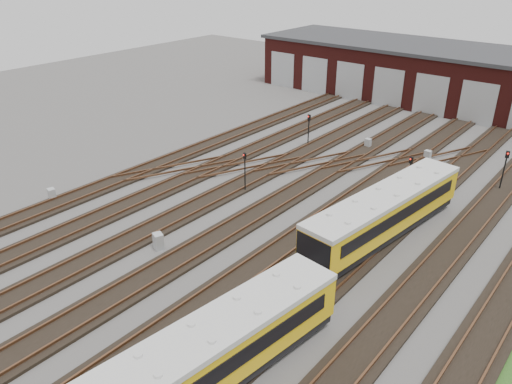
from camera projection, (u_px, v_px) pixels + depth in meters
The scene contains 12 objects.
ground at pixel (239, 251), 30.37m from camera, with size 120.00×120.00×0.00m, color #44413F.
track_network at pixel (243, 245), 30.82m from camera, with size 30.40×70.00×0.33m.
maintenance_shed at pixel (469, 79), 56.71m from camera, with size 51.00×12.50×6.35m.
metro_train at pixel (203, 360), 19.92m from camera, with size 4.12×46.02×2.86m.
signal_mast_0 at pixel (309, 126), 45.54m from camera, with size 0.30×0.29×3.05m.
signal_mast_1 at pixel (245, 167), 36.90m from camera, with size 0.27×0.26×3.14m.
signal_mast_2 at pixel (410, 170), 36.68m from camera, with size 0.29×0.28×2.94m.
signal_mast_3 at pixel (505, 165), 37.10m from camera, with size 0.30×0.28×3.18m.
relay_cabinet_0 at pixel (52, 195), 36.27m from camera, with size 0.56×0.47×0.93m, color #A7AAAC.
relay_cabinet_1 at pixel (368, 143), 45.87m from camera, with size 0.52×0.44×0.87m, color #A7AAAC.
relay_cabinet_2 at pixel (158, 241), 30.37m from camera, with size 0.63×0.53×1.06m, color #A7AAAC.
relay_cabinet_4 at pixel (428, 155), 43.17m from camera, with size 0.53×0.44×0.89m, color #A7AAAC.
Camera 1 is at (17.09, -19.19, 16.62)m, focal length 35.00 mm.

